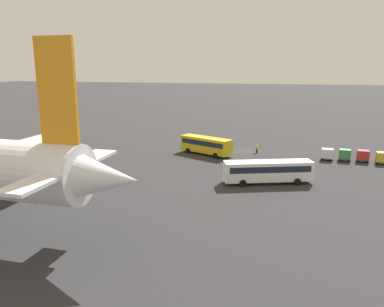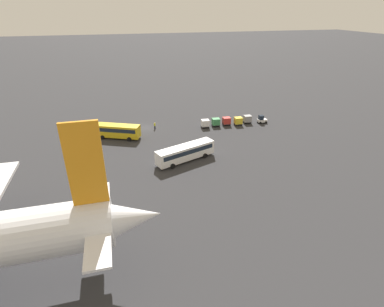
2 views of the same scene
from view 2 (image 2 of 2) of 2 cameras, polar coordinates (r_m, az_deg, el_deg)
name	(u,v)px [view 2 (image 2 of 2)]	position (r m, az deg, el deg)	size (l,w,h in m)	color
ground_plane	(145,128)	(77.50, -8.86, 4.88)	(600.00, 600.00, 0.00)	#2D2D30
shuttle_bus_near	(117,130)	(71.80, -14.02, 4.31)	(10.61, 6.84, 3.25)	gold
shuttle_bus_far	(185,152)	(59.27, -1.26, 0.33)	(12.64, 6.71, 3.18)	white
baggage_tug	(262,120)	(81.69, 13.15, 6.32)	(2.41, 1.63, 2.10)	white
worker_person	(155,126)	(76.06, -7.11, 5.28)	(0.38, 0.38, 1.74)	#1E1E2D
cargo_cart_grey	(247,119)	(80.74, 10.51, 6.53)	(2.09, 1.79, 2.06)	#38383D
cargo_cart_yellow	(238,121)	(78.91, 8.80, 6.20)	(2.09, 1.79, 2.06)	#38383D
cargo_cart_red	(227,121)	(78.48, 6.59, 6.22)	(2.09, 1.79, 2.06)	#38383D
cargo_cart_green	(216,122)	(77.48, 4.56, 6.05)	(2.09, 1.79, 2.06)	#38383D
cargo_cart_white	(205,123)	(76.36, 2.54, 5.80)	(2.09, 1.79, 2.06)	#38383D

